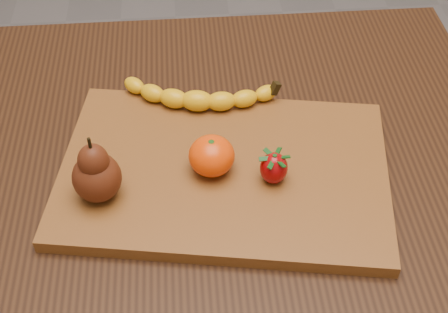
{
  "coord_description": "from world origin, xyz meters",
  "views": [
    {
      "loc": [
        0.02,
        -0.64,
        1.41
      ],
      "look_at": [
        0.07,
        -0.05,
        0.8
      ],
      "focal_mm": 50.0,
      "sensor_mm": 36.0,
      "label": 1
    }
  ],
  "objects_px": {
    "cutting_board": "(224,172)",
    "mandarin": "(212,156)",
    "pear": "(95,168)",
    "table": "(176,197)"
  },
  "relations": [
    {
      "from": "cutting_board",
      "to": "mandarin",
      "type": "height_order",
      "value": "mandarin"
    },
    {
      "from": "pear",
      "to": "mandarin",
      "type": "height_order",
      "value": "pear"
    },
    {
      "from": "cutting_board",
      "to": "mandarin",
      "type": "distance_m",
      "value": 0.04
    },
    {
      "from": "table",
      "to": "cutting_board",
      "type": "height_order",
      "value": "cutting_board"
    },
    {
      "from": "cutting_board",
      "to": "pear",
      "type": "xyz_separation_m",
      "value": [
        -0.17,
        -0.04,
        0.06
      ]
    },
    {
      "from": "pear",
      "to": "mandarin",
      "type": "xyz_separation_m",
      "value": [
        0.15,
        0.03,
        -0.02
      ]
    },
    {
      "from": "cutting_board",
      "to": "table",
      "type": "bearing_deg",
      "value": 154.12
    },
    {
      "from": "pear",
      "to": "mandarin",
      "type": "distance_m",
      "value": 0.16
    },
    {
      "from": "pear",
      "to": "mandarin",
      "type": "bearing_deg",
      "value": 12.21
    },
    {
      "from": "pear",
      "to": "cutting_board",
      "type": "bearing_deg",
      "value": 12.23
    }
  ]
}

